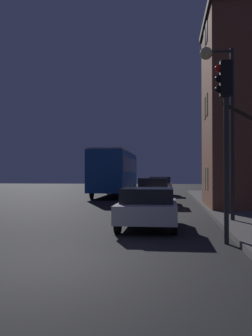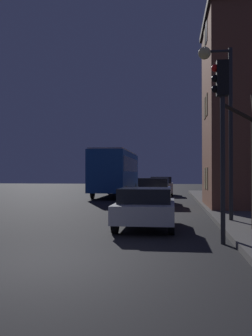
% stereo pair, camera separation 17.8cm
% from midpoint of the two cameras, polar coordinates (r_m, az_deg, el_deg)
% --- Properties ---
extents(ground_plane, '(120.00, 120.00, 0.00)m').
position_cam_midpoint_polar(ground_plane, '(7.68, -11.11, -14.30)').
color(ground_plane, black).
extents(brick_building, '(3.36, 5.71, 9.65)m').
position_cam_midpoint_polar(brick_building, '(20.10, 16.83, 8.37)').
color(brick_building, brown).
rests_on(brick_building, sidewalk).
extents(streetlamp, '(1.19, 0.44, 6.14)m').
position_cam_midpoint_polar(streetlamp, '(13.85, 14.41, 10.36)').
color(streetlamp, '#28282B').
rests_on(streetlamp, sidewalk).
extents(traffic_light, '(0.43, 0.24, 4.68)m').
position_cam_midpoint_polar(traffic_light, '(9.96, 14.83, 8.11)').
color(traffic_light, '#28282B').
rests_on(traffic_light, ground).
extents(bus, '(2.56, 10.61, 3.58)m').
position_cam_midpoint_polar(bus, '(30.12, -1.36, -0.25)').
color(bus, '#194793').
rests_on(bus, ground).
extents(car_near_lane, '(1.85, 3.90, 1.32)m').
position_cam_midpoint_polar(car_near_lane, '(12.36, 3.46, -5.90)').
color(car_near_lane, '#B7BABF').
rests_on(car_near_lane, ground).
extents(car_mid_lane, '(1.86, 4.45, 1.55)m').
position_cam_midpoint_polar(car_mid_lane, '(21.90, 4.52, -3.48)').
color(car_mid_lane, navy).
rests_on(car_mid_lane, ground).
extents(car_far_lane, '(1.89, 3.99, 1.55)m').
position_cam_midpoint_polar(car_far_lane, '(31.16, 5.59, -2.73)').
color(car_far_lane, beige).
rests_on(car_far_lane, ground).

